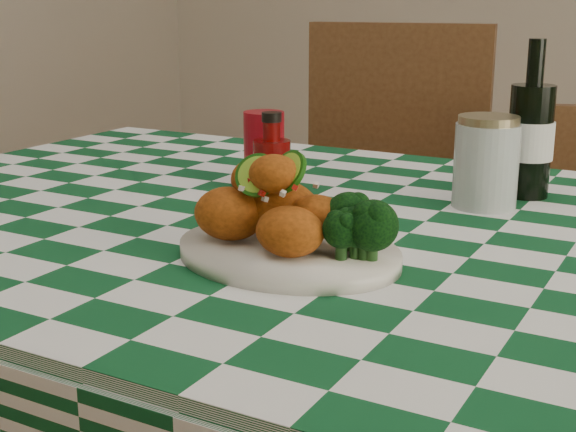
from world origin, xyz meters
The scene contains 8 objects.
plate centered at (0.01, -0.18, 0.80)m, with size 0.29×0.22×0.02m, color silver, non-canonical shape.
fried_chicken_pile centered at (0.00, -0.18, 0.86)m, with size 0.17×0.13×0.11m, color #B04D11, non-canonical shape.
broccoli_side centered at (0.10, -0.17, 0.84)m, with size 0.09×0.09×0.07m, color black, non-canonical shape.
red_tumbler centered at (-0.22, 0.17, 0.85)m, with size 0.07×0.07×0.12m, color maroon.
ketchup_bottle centered at (-0.18, 0.11, 0.85)m, with size 0.06×0.06×0.13m, color #5D0504, non-canonical shape.
mason_jar centered at (0.15, 0.19, 0.86)m, with size 0.09×0.09×0.14m, color #B2BCBA, non-canonical shape.
beer_bottle centered at (0.19, 0.29, 0.91)m, with size 0.07×0.07×0.25m, color black, non-canonical shape.
wooden_chair_left centered at (-0.26, 0.74, 0.51)m, with size 0.47×0.49×1.03m, color #472814, non-canonical shape.
Camera 1 is at (0.46, -0.99, 1.10)m, focal length 50.00 mm.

